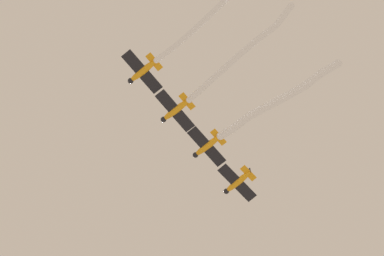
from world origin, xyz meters
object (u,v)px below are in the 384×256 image
airplane_right_wing (175,110)px  airplane_slot (142,71)px  airplane_left_wing (207,146)px  airplane_lead (237,182)px

airplane_right_wing → airplane_slot: size_ratio=1.00×
airplane_left_wing → airplane_right_wing: bearing=91.2°
airplane_lead → airplane_right_wing: same height
airplane_lead → airplane_slot: (-13.54, 11.82, 0.30)m
airplane_lead → airplane_slot: size_ratio=0.97×
airplane_left_wing → airplane_right_wing: (-4.51, 3.94, -0.30)m
airplane_left_wing → airplane_slot: same height
airplane_left_wing → airplane_right_wing: 6.00m
airplane_right_wing → airplane_left_wing: bearing=-89.9°
airplane_left_wing → airplane_slot: 11.98m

